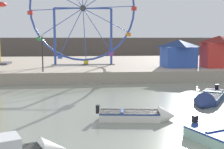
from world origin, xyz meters
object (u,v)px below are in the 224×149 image
at_px(motorboat_navy_blue, 208,99).
at_px(carnival_booth_red_striped, 219,51).
at_px(motorboat_white_red_stripe, 142,115).
at_px(ferris_wheel_blue_frame, 83,10).
at_px(carnival_booth_blue_tent, 178,53).
at_px(promenade_lamp_near, 42,47).

relative_size(motorboat_navy_blue, carnival_booth_red_striped, 1.46).
distance_m(motorboat_white_red_stripe, ferris_wheel_blue_frame, 22.37).
height_order(motorboat_navy_blue, carnival_booth_blue_tent, carnival_booth_blue_tent).
distance_m(motorboat_white_red_stripe, motorboat_navy_blue, 6.47).
bearing_deg(promenade_lamp_near, carnival_booth_blue_tent, 11.88).
height_order(ferris_wheel_blue_frame, promenade_lamp_near, ferris_wheel_blue_frame).
xyz_separation_m(motorboat_white_red_stripe, ferris_wheel_blue_frame, (-2.93, 20.91, 7.38)).
bearing_deg(ferris_wheel_blue_frame, motorboat_white_red_stripe, -82.02).
height_order(motorboat_navy_blue, ferris_wheel_blue_frame, ferris_wheel_blue_frame).
bearing_deg(motorboat_navy_blue, motorboat_white_red_stripe, -20.87).
relative_size(motorboat_navy_blue, ferris_wheel_blue_frame, 0.42).
relative_size(carnival_booth_blue_tent, promenade_lamp_near, 1.08).
height_order(motorboat_white_red_stripe, carnival_booth_red_striped, carnival_booth_red_striped).
height_order(carnival_booth_red_striped, promenade_lamp_near, promenade_lamp_near).
xyz_separation_m(carnival_booth_blue_tent, carnival_booth_red_striped, (4.41, -0.59, 0.23)).
distance_m(ferris_wheel_blue_frame, carnival_booth_red_striped, 16.31).
bearing_deg(ferris_wheel_blue_frame, carnival_booth_blue_tent, -20.50).
height_order(motorboat_white_red_stripe, ferris_wheel_blue_frame, ferris_wheel_blue_frame).
height_order(ferris_wheel_blue_frame, carnival_booth_blue_tent, ferris_wheel_blue_frame).
bearing_deg(carnival_booth_red_striped, motorboat_white_red_stripe, -125.74).
relative_size(carnival_booth_blue_tent, carnival_booth_red_striped, 1.04).
bearing_deg(promenade_lamp_near, ferris_wheel_blue_frame, 60.36).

